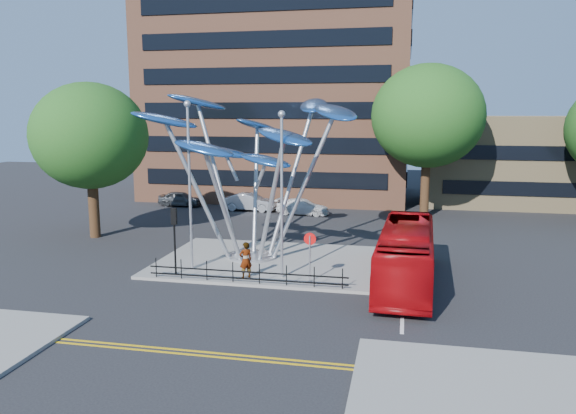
% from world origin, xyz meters
% --- Properties ---
extents(ground, '(120.00, 120.00, 0.00)m').
position_xyz_m(ground, '(0.00, 0.00, 0.00)').
color(ground, black).
rests_on(ground, ground).
extents(traffic_island, '(12.00, 9.00, 0.15)m').
position_xyz_m(traffic_island, '(-1.00, 6.00, 0.07)').
color(traffic_island, slate).
rests_on(traffic_island, ground).
extents(pavement_right, '(12.00, 6.00, 0.15)m').
position_xyz_m(pavement_right, '(11.00, -7.00, 0.07)').
color(pavement_right, slate).
rests_on(pavement_right, ground).
extents(double_yellow_near, '(40.00, 0.12, 0.01)m').
position_xyz_m(double_yellow_near, '(0.00, -6.00, 0.01)').
color(double_yellow_near, gold).
rests_on(double_yellow_near, ground).
extents(double_yellow_far, '(40.00, 0.12, 0.01)m').
position_xyz_m(double_yellow_far, '(0.00, -6.30, 0.01)').
color(double_yellow_far, gold).
rests_on(double_yellow_far, ground).
extents(brick_tower, '(25.00, 15.00, 30.00)m').
position_xyz_m(brick_tower, '(-6.00, 32.00, 15.00)').
color(brick_tower, brown).
rests_on(brick_tower, ground).
extents(low_building_near, '(15.00, 8.00, 8.00)m').
position_xyz_m(low_building_near, '(16.00, 30.00, 4.00)').
color(low_building_near, tan).
rests_on(low_building_near, ground).
extents(tree_right, '(8.80, 8.80, 12.11)m').
position_xyz_m(tree_right, '(8.00, 22.00, 8.04)').
color(tree_right, black).
rests_on(tree_right, ground).
extents(tree_left, '(7.60, 7.60, 10.32)m').
position_xyz_m(tree_left, '(-14.00, 10.00, 6.79)').
color(tree_left, black).
rests_on(tree_left, ground).
extents(leaf_sculpture, '(12.72, 9.54, 9.51)m').
position_xyz_m(leaf_sculpture, '(-2.07, 6.68, 6.87)').
color(leaf_sculpture, '#9EA0A5').
rests_on(leaf_sculpture, traffic_island).
extents(street_lamp_left, '(0.36, 0.36, 8.80)m').
position_xyz_m(street_lamp_left, '(-4.50, 3.50, 5.36)').
color(street_lamp_left, '#9EA0A5').
rests_on(street_lamp_left, traffic_island).
extents(street_lamp_right, '(0.36, 0.36, 8.30)m').
position_xyz_m(street_lamp_right, '(0.50, 3.00, 5.09)').
color(street_lamp_right, '#9EA0A5').
rests_on(street_lamp_right, traffic_island).
extents(traffic_light_island, '(0.28, 0.18, 3.42)m').
position_xyz_m(traffic_light_island, '(-5.00, 2.50, 2.61)').
color(traffic_light_island, black).
rests_on(traffic_light_island, traffic_island).
extents(no_entry_sign_island, '(0.60, 0.10, 2.45)m').
position_xyz_m(no_entry_sign_island, '(2.00, 2.52, 1.82)').
color(no_entry_sign_island, '#9EA0A5').
rests_on(no_entry_sign_island, traffic_island).
extents(pedestrian_railing_front, '(10.00, 0.06, 1.00)m').
position_xyz_m(pedestrian_railing_front, '(-1.00, 1.70, 0.55)').
color(pedestrian_railing_front, black).
rests_on(pedestrian_railing_front, traffic_island).
extents(red_bus, '(2.88, 10.72, 2.96)m').
position_xyz_m(red_bus, '(6.60, 3.56, 1.48)').
color(red_bus, '#9A070B').
rests_on(red_bus, ground).
extents(pedestrian, '(0.80, 0.76, 1.84)m').
position_xyz_m(pedestrian, '(-1.25, 2.50, 1.07)').
color(pedestrian, gray).
rests_on(pedestrian, traffic_island).
extents(parked_car_left, '(4.02, 1.71, 1.35)m').
position_xyz_m(parked_car_left, '(-13.22, 23.00, 0.68)').
color(parked_car_left, '#393C3F').
rests_on(parked_car_left, ground).
extents(parked_car_mid, '(4.63, 1.86, 1.50)m').
position_xyz_m(parked_car_mid, '(-6.50, 22.04, 0.75)').
color(parked_car_mid, '#AFB1B8').
rests_on(parked_car_mid, ground).
extents(parked_car_right, '(4.56, 2.23, 1.28)m').
position_xyz_m(parked_car_right, '(-1.78, 21.26, 0.64)').
color(parked_car_right, silver).
rests_on(parked_car_right, ground).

